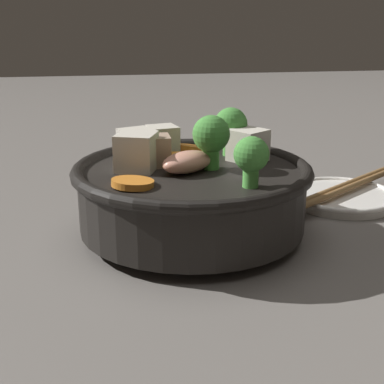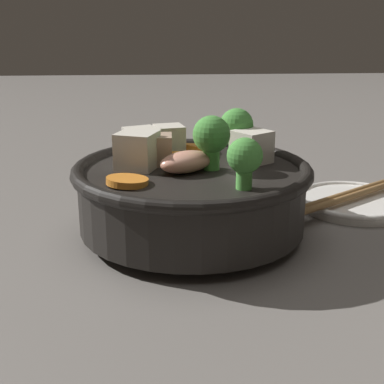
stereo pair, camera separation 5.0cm
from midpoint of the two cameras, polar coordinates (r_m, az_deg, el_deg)
The scene contains 4 objects.
ground_plane at distance 0.51m, azimuth 2.79°, elevation -4.59°, with size 3.00×3.00×0.00m, color slate.
stirfry_bowl at distance 0.50m, azimuth 2.87°, elevation 0.36°, with size 0.22×0.22×0.11m.
side_saucer at distance 0.61m, azimuth 19.14°, elevation -1.02°, with size 0.12×0.12×0.01m.
chopsticks_pair at distance 0.61m, azimuth 19.23°, elevation -0.17°, with size 0.14×0.20×0.01m.
Camera 2 is at (0.47, -0.03, 0.20)m, focal length 50.00 mm.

